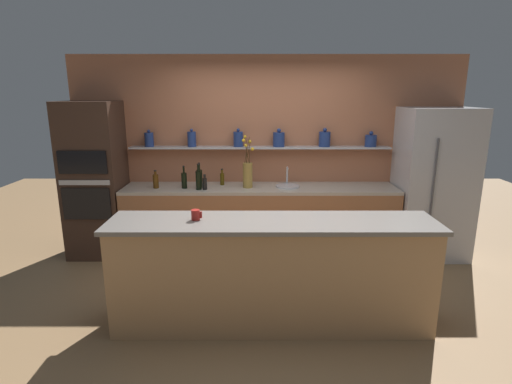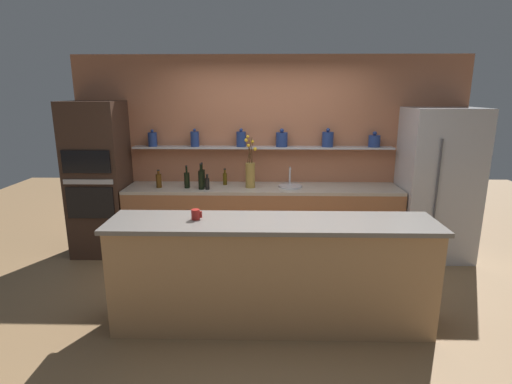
{
  "view_description": "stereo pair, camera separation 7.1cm",
  "coord_description": "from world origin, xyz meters",
  "px_view_note": "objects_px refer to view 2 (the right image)",
  "views": [
    {
      "loc": [
        -0.15,
        -3.84,
        2.13
      ],
      "look_at": [
        -0.16,
        0.38,
        1.07
      ],
      "focal_mm": 28.0,
      "sensor_mm": 36.0,
      "label": 1
    },
    {
      "loc": [
        -0.07,
        -3.84,
        2.13
      ],
      "look_at": [
        -0.16,
        0.38,
        1.07
      ],
      "focal_mm": 28.0,
      "sensor_mm": 36.0,
      "label": 2
    }
  ],
  "objects_px": {
    "sink_fixture": "(290,185)",
    "bottle_oil_5": "(225,178)",
    "flower_vase": "(250,173)",
    "bottle_sauce_1": "(207,183)",
    "bottle_wine_2": "(202,178)",
    "bottle_wine_0": "(201,180)",
    "bottle_wine_3": "(187,180)",
    "coffee_mug": "(196,214)",
    "oven_tower": "(99,180)",
    "refrigerator": "(437,185)",
    "bottle_spirit_4": "(159,180)"
  },
  "relations": [
    {
      "from": "flower_vase",
      "to": "bottle_oil_5",
      "type": "xyz_separation_m",
      "value": [
        -0.34,
        0.15,
        -0.11
      ]
    },
    {
      "from": "bottle_wine_2",
      "to": "bottle_wine_3",
      "type": "height_order",
      "value": "bottle_wine_2"
    },
    {
      "from": "flower_vase",
      "to": "bottle_wine_3",
      "type": "distance_m",
      "value": 0.82
    },
    {
      "from": "sink_fixture",
      "to": "coffee_mug",
      "type": "relative_size",
      "value": 3.23
    },
    {
      "from": "bottle_sauce_1",
      "to": "bottle_wine_2",
      "type": "distance_m",
      "value": 0.15
    },
    {
      "from": "bottle_wine_2",
      "to": "bottle_wine_3",
      "type": "distance_m",
      "value": 0.2
    },
    {
      "from": "flower_vase",
      "to": "bottle_sauce_1",
      "type": "xyz_separation_m",
      "value": [
        -0.54,
        -0.13,
        -0.11
      ]
    },
    {
      "from": "oven_tower",
      "to": "coffee_mug",
      "type": "bearing_deg",
      "value": -47.19
    },
    {
      "from": "flower_vase",
      "to": "sink_fixture",
      "type": "bearing_deg",
      "value": 4.55
    },
    {
      "from": "flower_vase",
      "to": "bottle_sauce_1",
      "type": "height_order",
      "value": "flower_vase"
    },
    {
      "from": "refrigerator",
      "to": "bottle_wine_2",
      "type": "xyz_separation_m",
      "value": [
        -3.03,
        0.0,
        0.07
      ]
    },
    {
      "from": "bottle_wine_0",
      "to": "flower_vase",
      "type": "bearing_deg",
      "value": 10.38
    },
    {
      "from": "refrigerator",
      "to": "bottle_wine_2",
      "type": "height_order",
      "value": "refrigerator"
    },
    {
      "from": "refrigerator",
      "to": "sink_fixture",
      "type": "distance_m",
      "value": 1.89
    },
    {
      "from": "flower_vase",
      "to": "bottle_spirit_4",
      "type": "relative_size",
      "value": 2.87
    },
    {
      "from": "refrigerator",
      "to": "bottle_oil_5",
      "type": "bearing_deg",
      "value": 176.81
    },
    {
      "from": "refrigerator",
      "to": "flower_vase",
      "type": "xyz_separation_m",
      "value": [
        -2.41,
        0.01,
        0.14
      ]
    },
    {
      "from": "flower_vase",
      "to": "bottle_wine_3",
      "type": "xyz_separation_m",
      "value": [
        -0.82,
        -0.04,
        -0.09
      ]
    },
    {
      "from": "bottle_sauce_1",
      "to": "bottle_wine_2",
      "type": "bearing_deg",
      "value": 124.18
    },
    {
      "from": "bottle_wine_3",
      "to": "coffee_mug",
      "type": "height_order",
      "value": "bottle_wine_3"
    },
    {
      "from": "refrigerator",
      "to": "flower_vase",
      "type": "height_order",
      "value": "refrigerator"
    },
    {
      "from": "flower_vase",
      "to": "coffee_mug",
      "type": "xyz_separation_m",
      "value": [
        -0.43,
        -1.66,
        -0.05
      ]
    },
    {
      "from": "refrigerator",
      "to": "bottle_wine_0",
      "type": "distance_m",
      "value": 3.03
    },
    {
      "from": "refrigerator",
      "to": "bottle_oil_5",
      "type": "relative_size",
      "value": 8.83
    },
    {
      "from": "sink_fixture",
      "to": "bottle_wine_2",
      "type": "relative_size",
      "value": 0.95
    },
    {
      "from": "bottle_spirit_4",
      "to": "bottle_oil_5",
      "type": "relative_size",
      "value": 1.07
    },
    {
      "from": "bottle_sauce_1",
      "to": "bottle_wine_2",
      "type": "xyz_separation_m",
      "value": [
        -0.08,
        0.12,
        0.04
      ]
    },
    {
      "from": "refrigerator",
      "to": "bottle_oil_5",
      "type": "xyz_separation_m",
      "value": [
        -2.75,
        0.15,
        0.04
      ]
    },
    {
      "from": "coffee_mug",
      "to": "bottle_sauce_1",
      "type": "bearing_deg",
      "value": 94.17
    },
    {
      "from": "bottle_sauce_1",
      "to": "bottle_wine_2",
      "type": "relative_size",
      "value": 0.6
    },
    {
      "from": "flower_vase",
      "to": "bottle_wine_3",
      "type": "relative_size",
      "value": 2.3
    },
    {
      "from": "flower_vase",
      "to": "bottle_wine_0",
      "type": "xyz_separation_m",
      "value": [
        -0.62,
        -0.11,
        -0.07
      ]
    },
    {
      "from": "oven_tower",
      "to": "bottle_wine_0",
      "type": "height_order",
      "value": "oven_tower"
    },
    {
      "from": "flower_vase",
      "to": "bottle_oil_5",
      "type": "bearing_deg",
      "value": 156.97
    },
    {
      "from": "bottle_spirit_4",
      "to": "bottle_wine_0",
      "type": "bearing_deg",
      "value": -7.87
    },
    {
      "from": "bottle_spirit_4",
      "to": "bottle_oil_5",
      "type": "height_order",
      "value": "bottle_spirit_4"
    },
    {
      "from": "bottle_wine_0",
      "to": "coffee_mug",
      "type": "height_order",
      "value": "bottle_wine_0"
    },
    {
      "from": "bottle_wine_3",
      "to": "bottle_wine_0",
      "type": "bearing_deg",
      "value": -20.13
    },
    {
      "from": "bottle_wine_0",
      "to": "bottle_sauce_1",
      "type": "bearing_deg",
      "value": -7.96
    },
    {
      "from": "bottle_wine_0",
      "to": "bottle_wine_2",
      "type": "distance_m",
      "value": 0.11
    },
    {
      "from": "sink_fixture",
      "to": "bottle_oil_5",
      "type": "bearing_deg",
      "value": 173.09
    },
    {
      "from": "bottle_sauce_1",
      "to": "coffee_mug",
      "type": "xyz_separation_m",
      "value": [
        0.11,
        -1.53,
        0.06
      ]
    },
    {
      "from": "sink_fixture",
      "to": "bottle_oil_5",
      "type": "xyz_separation_m",
      "value": [
        -0.86,
        0.1,
        0.07
      ]
    },
    {
      "from": "bottle_oil_5",
      "to": "bottle_sauce_1",
      "type": "bearing_deg",
      "value": -126.15
    },
    {
      "from": "bottle_sauce_1",
      "to": "bottle_spirit_4",
      "type": "xyz_separation_m",
      "value": [
        -0.64,
        0.09,
        0.01
      ]
    },
    {
      "from": "oven_tower",
      "to": "sink_fixture",
      "type": "distance_m",
      "value": 2.52
    },
    {
      "from": "bottle_sauce_1",
      "to": "oven_tower",
      "type": "bearing_deg",
      "value": 173.93
    },
    {
      "from": "oven_tower",
      "to": "bottle_oil_5",
      "type": "height_order",
      "value": "oven_tower"
    },
    {
      "from": "refrigerator",
      "to": "bottle_oil_5",
      "type": "height_order",
      "value": "refrigerator"
    },
    {
      "from": "bottle_wine_0",
      "to": "bottle_sauce_1",
      "type": "distance_m",
      "value": 0.09
    }
  ]
}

